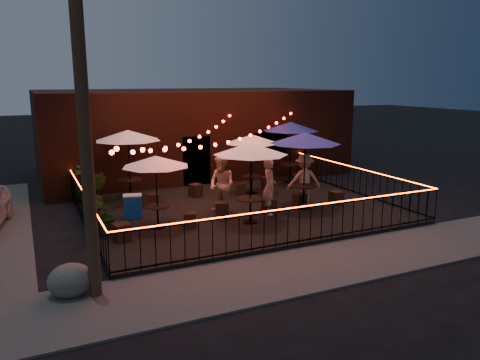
# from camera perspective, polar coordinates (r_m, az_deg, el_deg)

# --- Properties ---
(ground) EXTENTS (110.00, 110.00, 0.00)m
(ground) POSITION_cam_1_polar(r_m,az_deg,el_deg) (14.51, 2.95, -5.89)
(ground) COLOR black
(ground) RESTS_ON ground
(patio) EXTENTS (10.00, 8.00, 0.15)m
(patio) POSITION_cam_1_polar(r_m,az_deg,el_deg) (16.21, -0.37, -3.66)
(patio) COLOR black
(patio) RESTS_ON ground
(sidewalk) EXTENTS (18.00, 2.50, 0.05)m
(sidewalk) POSITION_cam_1_polar(r_m,az_deg,el_deg) (11.91, 10.42, -10.07)
(sidewalk) COLOR #44423E
(sidewalk) RESTS_ON ground
(brick_building) EXTENTS (14.00, 8.00, 4.00)m
(brick_building) POSITION_cam_1_polar(r_m,az_deg,el_deg) (23.53, -6.34, 5.98)
(brick_building) COLOR #34180E
(brick_building) RESTS_ON ground
(utility_pole) EXTENTS (0.26, 0.26, 8.00)m
(utility_pole) POSITION_cam_1_polar(r_m,az_deg,el_deg) (9.65, -18.62, 8.63)
(utility_pole) COLOR #3B2818
(utility_pole) RESTS_ON ground
(fence_front) EXTENTS (10.00, 0.04, 1.04)m
(fence_front) POSITION_cam_1_polar(r_m,az_deg,el_deg) (12.67, 7.25, -5.53)
(fence_front) COLOR black
(fence_front) RESTS_ON patio
(fence_left) EXTENTS (0.04, 8.00, 1.04)m
(fence_left) POSITION_cam_1_polar(r_m,az_deg,el_deg) (14.75, -18.34, -3.52)
(fence_left) COLOR black
(fence_left) RESTS_ON patio
(fence_right) EXTENTS (0.04, 8.00, 1.04)m
(fence_right) POSITION_cam_1_polar(r_m,az_deg,el_deg) (18.65, 13.72, -0.05)
(fence_right) COLOR black
(fence_right) RESTS_ON patio
(festoon_lights) EXTENTS (10.02, 8.72, 1.32)m
(festoon_lights) POSITION_cam_1_polar(r_m,az_deg,el_deg) (15.05, -3.40, 4.60)
(festoon_lights) COLOR #FF0D06
(festoon_lights) RESTS_ON ground
(cafe_table_0) EXTENTS (2.13, 2.13, 2.18)m
(cafe_table_0) POSITION_cam_1_polar(r_m,az_deg,el_deg) (13.78, -10.25, 2.14)
(cafe_table_0) COLOR black
(cafe_table_0) RESTS_ON patio
(cafe_table_1) EXTENTS (2.86, 2.86, 2.59)m
(cafe_table_1) POSITION_cam_1_polar(r_m,az_deg,el_deg) (17.16, -13.51, 5.20)
(cafe_table_1) COLOR black
(cafe_table_1) RESTS_ON patio
(cafe_table_2) EXTENTS (2.99, 2.99, 2.49)m
(cafe_table_2) POSITION_cam_1_polar(r_m,az_deg,el_deg) (14.06, 1.30, 3.69)
(cafe_table_2) COLOR black
(cafe_table_2) RESTS_ON patio
(cafe_table_3) EXTENTS (2.19, 2.19, 2.29)m
(cafe_table_3) POSITION_cam_1_polar(r_m,az_deg,el_deg) (17.84, 1.49, 4.91)
(cafe_table_3) COLOR black
(cafe_table_3) RESTS_ON patio
(cafe_table_4) EXTENTS (2.79, 2.79, 2.62)m
(cafe_table_4) POSITION_cam_1_polar(r_m,az_deg,el_deg) (15.79, 7.95, 4.95)
(cafe_table_4) COLOR black
(cafe_table_4) RESTS_ON patio
(cafe_table_5) EXTENTS (2.49, 2.49, 2.60)m
(cafe_table_5) POSITION_cam_1_polar(r_m,az_deg,el_deg) (19.96, 6.23, 6.41)
(cafe_table_5) COLOR black
(cafe_table_5) RESTS_ON patio
(bistro_chair_0) EXTENTS (0.49, 0.49, 0.49)m
(bistro_chair_0) POSITION_cam_1_polar(r_m,az_deg,el_deg) (13.26, -14.24, -6.22)
(bistro_chair_0) COLOR black
(bistro_chair_0) RESTS_ON patio
(bistro_chair_1) EXTENTS (0.46, 0.46, 0.43)m
(bistro_chair_1) POSITION_cam_1_polar(r_m,az_deg,el_deg) (14.17, -6.11, -4.84)
(bistro_chair_1) COLOR black
(bistro_chair_1) RESTS_ON patio
(bistro_chair_2) EXTENTS (0.35, 0.35, 0.41)m
(bistro_chair_2) POSITION_cam_1_polar(r_m,az_deg,el_deg) (16.58, -17.31, -2.86)
(bistro_chair_2) COLOR black
(bistro_chair_2) RESTS_ON patio
(bistro_chair_3) EXTENTS (0.43, 0.43, 0.42)m
(bistro_chair_3) POSITION_cam_1_polar(r_m,az_deg,el_deg) (16.73, -10.52, -2.36)
(bistro_chair_3) COLOR black
(bistro_chair_3) RESTS_ON patio
(bistro_chair_4) EXTENTS (0.55, 0.55, 0.50)m
(bistro_chair_4) POSITION_cam_1_polar(r_m,az_deg,el_deg) (15.05, -2.21, -3.63)
(bistro_chair_4) COLOR black
(bistro_chair_4) RESTS_ON patio
(bistro_chair_5) EXTENTS (0.42, 0.42, 0.45)m
(bistro_chair_5) POSITION_cam_1_polar(r_m,az_deg,el_deg) (15.53, 3.55, -3.25)
(bistro_chair_5) COLOR black
(bistro_chair_5) RESTS_ON patio
(bistro_chair_6) EXTENTS (0.52, 0.52, 0.48)m
(bistro_chair_6) POSITION_cam_1_polar(r_m,az_deg,el_deg) (17.77, -5.43, -1.26)
(bistro_chair_6) COLOR black
(bistro_chair_6) RESTS_ON patio
(bistro_chair_7) EXTENTS (0.45, 0.45, 0.42)m
(bistro_chair_7) POSITION_cam_1_polar(r_m,az_deg,el_deg) (17.99, 0.14, -1.13)
(bistro_chair_7) COLOR black
(bistro_chair_7) RESTS_ON patio
(bistro_chair_8) EXTENTS (0.41, 0.41, 0.46)m
(bistro_chair_8) POSITION_cam_1_polar(r_m,az_deg,el_deg) (16.43, 7.29, -2.45)
(bistro_chair_8) COLOR black
(bistro_chair_8) RESTS_ON patio
(bistro_chair_9) EXTENTS (0.41, 0.41, 0.47)m
(bistro_chair_9) POSITION_cam_1_polar(r_m,az_deg,el_deg) (16.92, 11.63, -2.15)
(bistro_chair_9) COLOR black
(bistro_chair_9) RESTS_ON patio
(bistro_chair_10) EXTENTS (0.53, 0.53, 0.48)m
(bistro_chair_10) POSITION_cam_1_polar(r_m,az_deg,el_deg) (19.02, 3.23, -0.33)
(bistro_chair_10) COLOR black
(bistro_chair_10) RESTS_ON patio
(bistro_chair_11) EXTENTS (0.51, 0.51, 0.46)m
(bistro_chair_11) POSITION_cam_1_polar(r_m,az_deg,el_deg) (19.86, 7.04, 0.10)
(bistro_chair_11) COLOR black
(bistro_chair_11) RESTS_ON patio
(patron_a) EXTENTS (0.65, 0.78, 1.84)m
(patron_a) POSITION_cam_1_polar(r_m,az_deg,el_deg) (15.28, 3.62, -0.81)
(patron_a) COLOR #DEB491
(patron_a) RESTS_ON patio
(patron_b) EXTENTS (1.05, 1.15, 1.93)m
(patron_b) POSITION_cam_1_polar(r_m,az_deg,el_deg) (15.32, -2.22, -0.60)
(patron_b) COLOR tan
(patron_b) RESTS_ON patio
(patron_c) EXTENTS (1.31, 0.97, 1.82)m
(patron_c) POSITION_cam_1_polar(r_m,az_deg,el_deg) (16.51, 7.84, 0.03)
(patron_c) COLOR #CAAD87
(patron_c) RESTS_ON patio
(potted_shrub_a) EXTENTS (1.20, 1.08, 1.20)m
(potted_shrub_a) POSITION_cam_1_polar(r_m,az_deg,el_deg) (13.93, -16.27, -3.93)
(potted_shrub_a) COLOR #0F3B0E
(potted_shrub_a) RESTS_ON patio
(potted_shrub_b) EXTENTS (0.91, 0.78, 1.47)m
(potted_shrub_b) POSITION_cam_1_polar(r_m,az_deg,el_deg) (15.67, -17.38, -1.71)
(potted_shrub_b) COLOR #1A390F
(potted_shrub_b) RESTS_ON patio
(potted_shrub_c) EXTENTS (0.78, 0.78, 1.34)m
(potted_shrub_c) POSITION_cam_1_polar(r_m,az_deg,el_deg) (17.89, -18.38, -0.33)
(potted_shrub_c) COLOR #133B0D
(potted_shrub_c) RESTS_ON patio
(cooler) EXTENTS (0.66, 0.54, 0.76)m
(cooler) POSITION_cam_1_polar(r_m,az_deg,el_deg) (15.32, -12.93, -3.13)
(cooler) COLOR blue
(cooler) RESTS_ON patio
(boulder) EXTENTS (1.09, 0.99, 0.72)m
(boulder) POSITION_cam_1_polar(r_m,az_deg,el_deg) (10.64, -19.95, -11.45)
(boulder) COLOR #464541
(boulder) RESTS_ON ground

